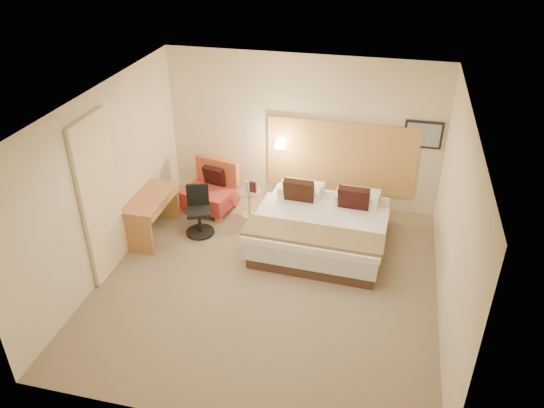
% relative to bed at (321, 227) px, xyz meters
% --- Properties ---
extents(floor, '(4.80, 5.00, 0.02)m').
position_rel_bed_xyz_m(floor, '(-0.59, -1.14, -0.33)').
color(floor, '#806D56').
rests_on(floor, ground).
extents(ceiling, '(4.80, 5.00, 0.02)m').
position_rel_bed_xyz_m(ceiling, '(-0.59, -1.14, 2.39)').
color(ceiling, white).
rests_on(ceiling, floor).
extents(wall_back, '(4.80, 0.02, 2.70)m').
position_rel_bed_xyz_m(wall_back, '(-0.59, 1.37, 1.03)').
color(wall_back, beige).
rests_on(wall_back, floor).
extents(wall_front, '(4.80, 0.02, 2.70)m').
position_rel_bed_xyz_m(wall_front, '(-0.59, -3.65, 1.03)').
color(wall_front, beige).
rests_on(wall_front, floor).
extents(wall_left, '(0.02, 5.00, 2.70)m').
position_rel_bed_xyz_m(wall_left, '(-3.00, -1.14, 1.03)').
color(wall_left, beige).
rests_on(wall_left, floor).
extents(wall_right, '(0.02, 5.00, 2.70)m').
position_rel_bed_xyz_m(wall_right, '(1.82, -1.14, 1.03)').
color(wall_right, beige).
rests_on(wall_right, floor).
extents(headboard_panel, '(2.60, 0.04, 1.30)m').
position_rel_bed_xyz_m(headboard_panel, '(0.11, 1.33, 0.63)').
color(headboard_panel, tan).
rests_on(headboard_panel, wall_back).
extents(art_frame, '(0.62, 0.03, 0.47)m').
position_rel_bed_xyz_m(art_frame, '(1.43, 1.34, 1.18)').
color(art_frame, black).
rests_on(art_frame, wall_back).
extents(art_canvas, '(0.54, 0.01, 0.39)m').
position_rel_bed_xyz_m(art_canvas, '(1.43, 1.32, 1.18)').
color(art_canvas, gray).
rests_on(art_canvas, wall_back).
extents(lamp_arm, '(0.02, 0.12, 0.02)m').
position_rel_bed_xyz_m(lamp_arm, '(-0.94, 1.28, 0.83)').
color(lamp_arm, silver).
rests_on(lamp_arm, wall_back).
extents(lamp_shade, '(0.15, 0.15, 0.15)m').
position_rel_bed_xyz_m(lamp_shade, '(-0.94, 1.22, 0.83)').
color(lamp_shade, '#F8E7C1').
rests_on(lamp_shade, wall_back).
extents(curtain, '(0.06, 0.90, 2.42)m').
position_rel_bed_xyz_m(curtain, '(-2.95, -1.39, 0.90)').
color(curtain, beige).
rests_on(curtain, wall_left).
extents(bottle_a, '(0.06, 0.06, 0.18)m').
position_rel_bed_xyz_m(bottle_a, '(-1.40, 0.60, 0.26)').
color(bottle_a, '#99CBED').
rests_on(bottle_a, side_table).
extents(menu_folder, '(0.12, 0.06, 0.19)m').
position_rel_bed_xyz_m(menu_folder, '(-1.28, 0.57, 0.26)').
color(menu_folder, '#3C1A18').
rests_on(menu_folder, side_table).
extents(bed, '(2.11, 2.06, 0.99)m').
position_rel_bed_xyz_m(bed, '(0.00, 0.00, 0.00)').
color(bed, '#442D22').
rests_on(bed, floor).
extents(lounge_chair, '(0.97, 0.89, 0.88)m').
position_rel_bed_xyz_m(lounge_chair, '(-2.08, 0.68, 0.03)').
color(lounge_chair, '#AE7052').
rests_on(lounge_chair, floor).
extents(side_table, '(0.50, 0.50, 0.49)m').
position_rel_bed_xyz_m(side_table, '(-1.36, 0.59, -0.05)').
color(side_table, white).
rests_on(side_table, floor).
extents(desk, '(0.54, 1.17, 0.73)m').
position_rel_bed_xyz_m(desk, '(-2.71, -0.38, 0.25)').
color(desk, '#AB6C43').
rests_on(desk, floor).
extents(desk_chair, '(0.61, 0.61, 0.83)m').
position_rel_bed_xyz_m(desk_chair, '(-2.02, -0.12, 0.02)').
color(desk_chair, black).
rests_on(desk_chair, floor).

